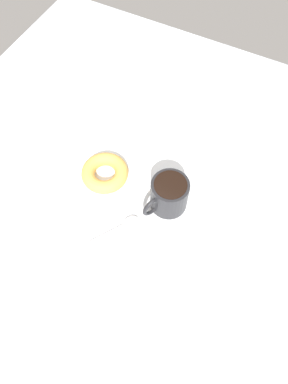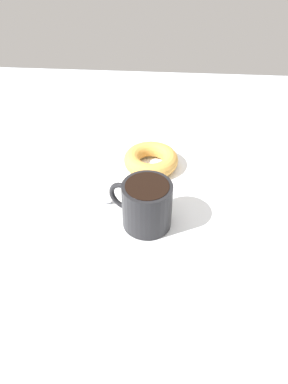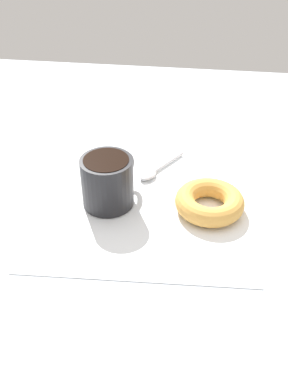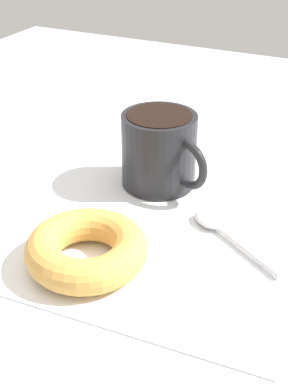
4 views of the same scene
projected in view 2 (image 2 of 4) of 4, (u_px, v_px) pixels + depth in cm
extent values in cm
cube|color=#B2BCC6|center=(131.00, 208.00, 69.19)|extent=(120.00, 120.00, 2.00)
cube|color=white|center=(144.00, 201.00, 69.04)|extent=(36.07, 36.07, 0.30)
cylinder|color=black|center=(147.00, 205.00, 61.85)|extent=(8.33, 8.33, 8.23)
cylinder|color=black|center=(147.00, 187.00, 59.30)|extent=(7.13, 7.13, 0.60)
torus|color=black|center=(123.00, 196.00, 63.54)|extent=(5.39, 3.11, 5.51)
torus|color=gold|center=(151.00, 160.00, 75.90)|extent=(11.04, 11.04, 3.18)
ellipsoid|color=silver|center=(105.00, 198.00, 68.82)|extent=(4.33, 3.98, 0.90)
cylinder|color=silver|center=(84.00, 187.00, 71.50)|extent=(8.05, 5.55, 0.56)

